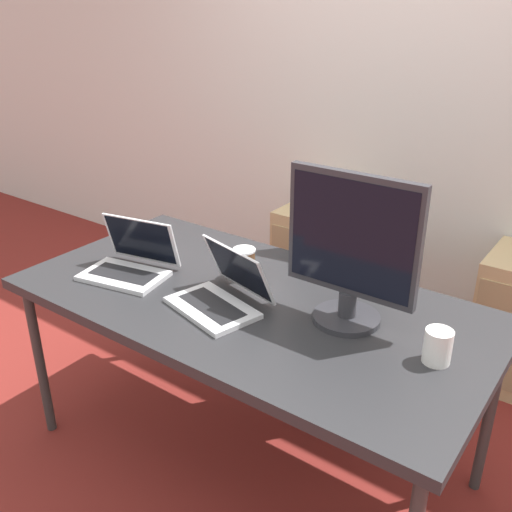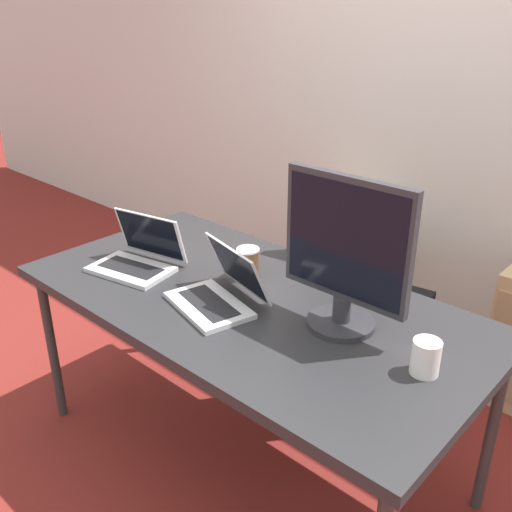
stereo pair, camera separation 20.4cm
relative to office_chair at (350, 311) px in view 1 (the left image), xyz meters
name	(u,v)px [view 1 (the left image)]	position (x,y,z in m)	size (l,w,h in m)	color
ground_plane	(250,455)	(-0.07, -0.70, -0.39)	(14.00, 14.00, 0.00)	maroon
wall_back	(415,93)	(-0.07, 0.73, 0.91)	(10.00, 0.05, 2.60)	silver
desk	(249,309)	(-0.07, -0.70, 0.31)	(1.74, 0.88, 0.75)	#28282B
office_chair	(350,311)	(0.00, 0.00, 0.00)	(0.56, 0.59, 1.06)	#232326
cabinet_left	(318,263)	(-0.45, 0.49, -0.06)	(0.41, 0.41, 0.66)	tan
water_bottle	(322,192)	(-0.45, 0.49, 0.37)	(0.07, 0.07, 0.21)	silver
laptop_left	(221,294)	(-0.12, -0.80, 0.40)	(0.36, 0.35, 0.21)	silver
laptop_right	(130,263)	(-0.57, -0.81, 0.40)	(0.35, 0.31, 0.21)	silver
monitor	(351,251)	(0.29, -0.63, 0.61)	(0.45, 0.23, 0.51)	#2D2D33
coffee_cup_white	(438,346)	(0.62, -0.69, 0.41)	(0.08, 0.08, 0.11)	white
coffee_cup_brown	(244,263)	(-0.19, -0.57, 0.42)	(0.09, 0.09, 0.12)	brown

